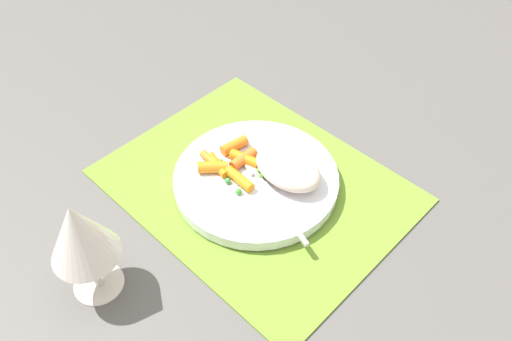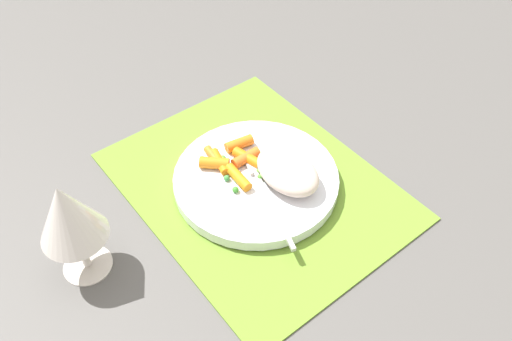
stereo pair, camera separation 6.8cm
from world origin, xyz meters
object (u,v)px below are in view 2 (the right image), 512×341
(plate, at_px, (256,179))
(wine_glass, at_px, (67,215))
(fork, at_px, (263,187))
(rice_mound, at_px, (288,171))
(carrot_portion, at_px, (233,160))

(plate, distance_m, wine_glass, 0.27)
(wine_glass, bearing_deg, fork, -101.99)
(fork, bearing_deg, wine_glass, 78.01)
(rice_mound, xyz_separation_m, carrot_portion, (0.08, 0.04, -0.01))
(rice_mound, bearing_deg, plate, 39.57)
(carrot_portion, bearing_deg, rice_mound, -151.48)
(plate, bearing_deg, rice_mound, -140.43)
(plate, distance_m, fork, 0.03)
(carrot_portion, relative_size, wine_glass, 0.68)
(fork, bearing_deg, carrot_portion, 2.94)
(rice_mound, bearing_deg, wine_glass, 77.81)
(plate, height_order, rice_mound, rice_mound)
(rice_mound, bearing_deg, carrot_portion, 28.52)
(carrot_portion, height_order, fork, carrot_portion)
(plate, distance_m, carrot_portion, 0.04)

